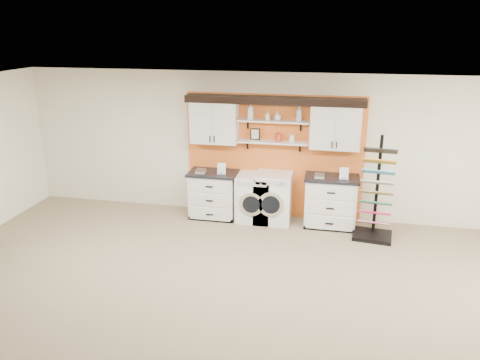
% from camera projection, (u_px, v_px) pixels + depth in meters
% --- Properties ---
extents(floor, '(10.00, 10.00, 0.00)m').
position_uv_depth(floor, '(229.00, 337.00, 5.72)').
color(floor, gray).
rests_on(floor, ground).
extents(ceiling, '(10.00, 10.00, 0.00)m').
position_uv_depth(ceiling, '(227.00, 110.00, 4.83)').
color(ceiling, white).
rests_on(ceiling, wall_back).
extents(wall_back, '(10.00, 0.00, 10.00)m').
position_uv_depth(wall_back, '(274.00, 146.00, 8.99)').
color(wall_back, '#EFE7CF').
rests_on(wall_back, floor).
extents(accent_panel, '(3.40, 0.07, 2.40)m').
position_uv_depth(accent_panel, '(274.00, 157.00, 9.02)').
color(accent_panel, orange).
rests_on(accent_panel, wall_back).
extents(upper_cabinet_left, '(0.90, 0.35, 0.84)m').
position_uv_depth(upper_cabinet_left, '(214.00, 121.00, 8.86)').
color(upper_cabinet_left, white).
rests_on(upper_cabinet_left, wall_back).
extents(upper_cabinet_right, '(0.90, 0.35, 0.84)m').
position_uv_depth(upper_cabinet_right, '(335.00, 126.00, 8.44)').
color(upper_cabinet_right, white).
rests_on(upper_cabinet_right, wall_back).
extents(shelf_lower, '(1.32, 0.28, 0.03)m').
position_uv_depth(shelf_lower, '(273.00, 142.00, 8.77)').
color(shelf_lower, white).
rests_on(shelf_lower, wall_back).
extents(shelf_upper, '(1.32, 0.28, 0.03)m').
position_uv_depth(shelf_upper, '(273.00, 121.00, 8.64)').
color(shelf_upper, white).
rests_on(shelf_upper, wall_back).
extents(crown_molding, '(3.30, 0.41, 0.13)m').
position_uv_depth(crown_molding, '(274.00, 99.00, 8.52)').
color(crown_molding, black).
rests_on(crown_molding, wall_back).
extents(picture_frame, '(0.18, 0.02, 0.22)m').
position_uv_depth(picture_frame, '(255.00, 134.00, 8.84)').
color(picture_frame, black).
rests_on(picture_frame, shelf_lower).
extents(canister_red, '(0.11, 0.11, 0.16)m').
position_uv_depth(canister_red, '(278.00, 137.00, 8.72)').
color(canister_red, red).
rests_on(canister_red, shelf_lower).
extents(canister_cream, '(0.10, 0.10, 0.14)m').
position_uv_depth(canister_cream, '(292.00, 139.00, 8.67)').
color(canister_cream, silver).
rests_on(canister_cream, shelf_lower).
extents(base_cabinet_left, '(0.94, 0.66, 0.92)m').
position_uv_depth(base_cabinet_left, '(214.00, 194.00, 9.17)').
color(base_cabinet_left, white).
rests_on(base_cabinet_left, floor).
extents(base_cabinet_right, '(0.99, 0.66, 0.97)m').
position_uv_depth(base_cabinet_right, '(330.00, 201.00, 8.74)').
color(base_cabinet_right, white).
rests_on(base_cabinet_right, floor).
extents(washer, '(0.65, 0.71, 0.91)m').
position_uv_depth(washer, '(254.00, 197.00, 9.02)').
color(washer, white).
rests_on(washer, floor).
extents(dryer, '(0.69, 0.71, 0.96)m').
position_uv_depth(dryer, '(273.00, 198.00, 8.94)').
color(dryer, white).
rests_on(dryer, floor).
extents(sample_rack, '(0.73, 0.63, 1.83)m').
position_uv_depth(sample_rack, '(375.00, 207.00, 8.23)').
color(sample_rack, black).
rests_on(sample_rack, floor).
extents(soap_bottle_a, '(0.14, 0.14, 0.31)m').
position_uv_depth(soap_bottle_a, '(251.00, 111.00, 8.67)').
color(soap_bottle_a, silver).
rests_on(soap_bottle_a, shelf_upper).
extents(soap_bottle_b, '(0.08, 0.08, 0.16)m').
position_uv_depth(soap_bottle_b, '(268.00, 116.00, 8.63)').
color(soap_bottle_b, silver).
rests_on(soap_bottle_b, shelf_upper).
extents(soap_bottle_c, '(0.17, 0.17, 0.17)m').
position_uv_depth(soap_bottle_c, '(277.00, 116.00, 8.59)').
color(soap_bottle_c, silver).
rests_on(soap_bottle_c, shelf_upper).
extents(soap_bottle_d, '(0.15, 0.15, 0.28)m').
position_uv_depth(soap_bottle_d, '(299.00, 114.00, 8.50)').
color(soap_bottle_d, silver).
rests_on(soap_bottle_d, shelf_upper).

